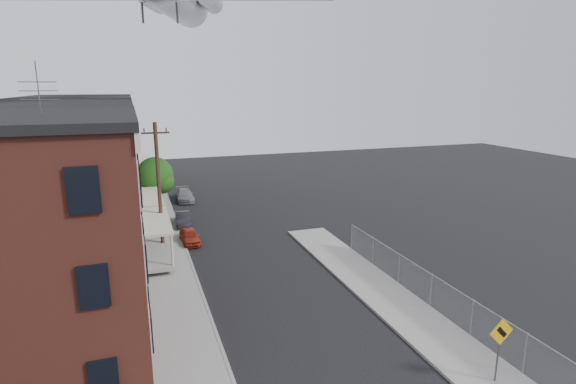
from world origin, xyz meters
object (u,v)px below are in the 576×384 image
object	(u,v)px
warning_sign	(500,340)
utility_pole	(159,187)
car_near	(190,236)
street_tree	(157,177)
car_mid	(183,219)
car_far	(185,195)

from	to	relation	value
warning_sign	utility_pole	bearing A→B (deg)	120.48
utility_pole	car_near	distance (m)	4.75
street_tree	utility_pole	bearing A→B (deg)	-91.89
warning_sign	street_tree	xyz separation A→B (m)	(-10.87, 28.95, 1.57)
utility_pole	street_tree	bearing A→B (deg)	88.11
street_tree	car_mid	xyz separation A→B (m)	(1.67, -4.24, -2.89)
car_mid	car_far	xyz separation A→B (m)	(1.09, 8.38, 0.02)
utility_pole	street_tree	xyz separation A→B (m)	(0.33, 9.92, -1.22)
street_tree	car_near	xyz separation A→B (m)	(1.67, -8.74, -2.92)
utility_pole	street_tree	distance (m)	10.00
utility_pole	car_mid	distance (m)	7.30
car_mid	car_far	distance (m)	8.45
street_tree	car_far	xyz separation A→B (m)	(2.76, 4.14, -2.87)
car_far	street_tree	bearing A→B (deg)	-123.51
utility_pole	car_near	bearing A→B (deg)	30.65
street_tree	car_far	size ratio (longest dim) A/B	1.30
warning_sign	car_mid	world-z (taller)	warning_sign
utility_pole	car_far	world-z (taller)	utility_pole
car_mid	car_near	bearing A→B (deg)	-86.89
car_near	car_far	xyz separation A→B (m)	(1.09, 12.88, 0.05)
street_tree	car_near	distance (m)	9.36
utility_pole	street_tree	size ratio (longest dim) A/B	1.73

